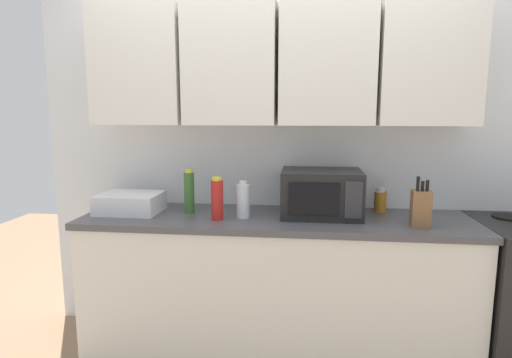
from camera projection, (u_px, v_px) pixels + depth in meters
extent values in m
cube|color=white|center=(279.00, 146.00, 2.80)|extent=(3.22, 0.06, 2.60)
cube|color=white|center=(141.00, 65.00, 2.63)|extent=(0.56, 0.33, 0.75)
cube|color=white|center=(231.00, 63.00, 2.57)|extent=(0.56, 0.33, 0.75)
cube|color=white|center=(326.00, 62.00, 2.50)|extent=(0.56, 0.33, 0.75)
cube|color=white|center=(427.00, 61.00, 2.44)|extent=(0.56, 0.33, 0.75)
cube|color=white|center=(275.00, 289.00, 2.61)|extent=(2.32, 0.60, 0.86)
cube|color=#4C4C51|center=(275.00, 219.00, 2.54)|extent=(2.35, 0.63, 0.04)
cylinder|color=black|center=(508.00, 217.00, 2.50)|extent=(0.18, 0.18, 0.01)
cube|color=black|center=(321.00, 193.00, 2.54)|extent=(0.48, 0.36, 0.28)
cube|color=black|center=(314.00, 199.00, 2.36)|extent=(0.29, 0.01, 0.18)
cube|color=#2D2D33|center=(354.00, 200.00, 2.34)|extent=(0.10, 0.01, 0.21)
cube|color=silver|center=(130.00, 203.00, 2.63)|extent=(0.38, 0.30, 0.12)
cube|color=brown|center=(421.00, 208.00, 2.31)|extent=(0.11, 0.13, 0.20)
cylinder|color=black|center=(418.00, 184.00, 2.28)|extent=(0.02, 0.02, 0.08)
cylinder|color=black|center=(423.00, 186.00, 2.28)|extent=(0.02, 0.02, 0.06)
cylinder|color=black|center=(427.00, 186.00, 2.27)|extent=(0.02, 0.02, 0.06)
cylinder|color=silver|center=(243.00, 201.00, 2.49)|extent=(0.08, 0.08, 0.20)
cylinder|color=silver|center=(243.00, 183.00, 2.48)|extent=(0.05, 0.05, 0.02)
cylinder|color=#386B2D|center=(189.00, 193.00, 2.61)|extent=(0.06, 0.06, 0.25)
cylinder|color=yellow|center=(189.00, 171.00, 2.59)|extent=(0.05, 0.05, 0.02)
cylinder|color=red|center=(217.00, 200.00, 2.44)|extent=(0.07, 0.07, 0.23)
cylinder|color=yellow|center=(217.00, 179.00, 2.42)|extent=(0.06, 0.06, 0.02)
cylinder|color=#AD701E|center=(380.00, 202.00, 2.64)|extent=(0.08, 0.08, 0.13)
cylinder|color=silver|center=(381.00, 190.00, 2.63)|extent=(0.05, 0.05, 0.03)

